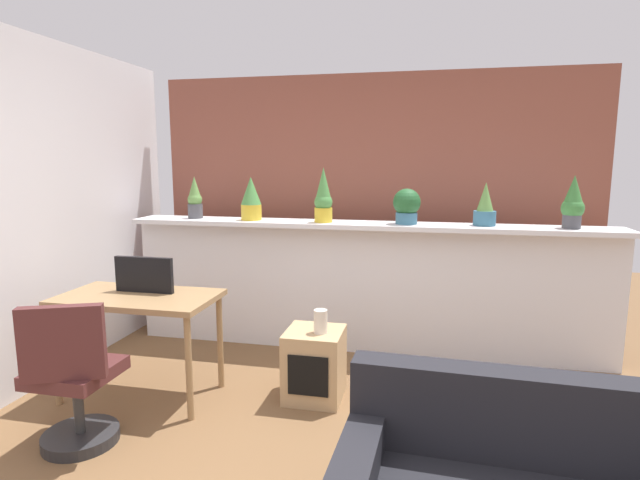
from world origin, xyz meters
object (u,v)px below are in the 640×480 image
object	(u,v)px
potted_plant_3	(407,206)
tv_monitor	(144,275)
vase_on_shelf	(321,321)
potted_plant_2	(323,198)
potted_plant_1	(251,199)
office_chair	(74,386)
desk	(138,307)
potted_plant_5	(573,203)
side_cube_shelf	(314,364)
potted_plant_4	(485,207)
potted_plant_0	(195,199)

from	to	relation	value
potted_plant_3	tv_monitor	distance (m)	2.15
vase_on_shelf	potted_plant_3	bearing A→B (deg)	61.77
vase_on_shelf	potted_plant_2	bearing A→B (deg)	100.76
potted_plant_1	office_chair	distance (m)	2.15
office_chair	vase_on_shelf	size ratio (longest dim) A/B	5.53
potted_plant_3	desk	size ratio (longest dim) A/B	0.27
potted_plant_5	side_cube_shelf	world-z (taller)	potted_plant_5
potted_plant_3	potted_plant_4	world-z (taller)	potted_plant_4
tv_monitor	side_cube_shelf	distance (m)	1.38
potted_plant_5	tv_monitor	bearing A→B (deg)	-160.45
tv_monitor	side_cube_shelf	size ratio (longest dim) A/B	0.88
potted_plant_2	potted_plant_1	bearing A→B (deg)	178.15
potted_plant_0	office_chair	world-z (taller)	potted_plant_0
potted_plant_4	desk	xyz separation A→B (m)	(-2.44, -1.21, -0.64)
potted_plant_1	tv_monitor	size ratio (longest dim) A/B	0.88
potted_plant_5	side_cube_shelf	size ratio (longest dim) A/B	0.84
potted_plant_3	tv_monitor	xyz separation A→B (m)	(-1.80, -1.10, -0.43)
potted_plant_0	tv_monitor	distance (m)	1.21
potted_plant_1	potted_plant_5	distance (m)	2.66
potted_plant_5	office_chair	size ratio (longest dim) A/B	0.46
office_chair	side_cube_shelf	world-z (taller)	office_chair
potted_plant_1	potted_plant_4	xyz separation A→B (m)	(2.01, 0.04, -0.04)
potted_plant_4	side_cube_shelf	world-z (taller)	potted_plant_4
potted_plant_5	desk	distance (m)	3.38
potted_plant_0	desk	xyz separation A→B (m)	(0.12, -1.19, -0.67)
potted_plant_0	potted_plant_2	world-z (taller)	potted_plant_2
potted_plant_5	office_chair	world-z (taller)	potted_plant_5
side_cube_shelf	office_chair	bearing A→B (deg)	-143.16
potted_plant_0	office_chair	xyz separation A→B (m)	(0.12, -1.89, -0.95)
side_cube_shelf	desk	bearing A→B (deg)	-169.64
potted_plant_5	office_chair	distance (m)	3.74
potted_plant_1	tv_monitor	distance (m)	1.26
potted_plant_2	potted_plant_3	size ratio (longest dim) A/B	1.58
potted_plant_2	office_chair	bearing A→B (deg)	-120.71
potted_plant_1	desk	world-z (taller)	potted_plant_1
office_chair	side_cube_shelf	bearing A→B (deg)	36.84
potted_plant_3	potted_plant_4	xyz separation A→B (m)	(0.63, 0.03, -0.00)
side_cube_shelf	potted_plant_2	bearing A→B (deg)	98.01
potted_plant_1	potted_plant_4	size ratio (longest dim) A/B	1.09
office_chair	side_cube_shelf	xyz separation A→B (m)	(1.23, 0.92, -0.14)
potted_plant_0	desk	distance (m)	1.37
potted_plant_5	potted_plant_0	bearing A→B (deg)	179.66
desk	office_chair	world-z (taller)	office_chair
potted_plant_3	vase_on_shelf	distance (m)	1.33
potted_plant_2	vase_on_shelf	distance (m)	1.25
potted_plant_2	office_chair	world-z (taller)	potted_plant_2
potted_plant_5	desk	xyz separation A→B (m)	(-3.09, -1.18, -0.69)
potted_plant_3	potted_plant_5	size ratio (longest dim) A/B	0.71
potted_plant_4	potted_plant_5	world-z (taller)	potted_plant_5
potted_plant_2	vase_on_shelf	bearing A→B (deg)	-79.24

